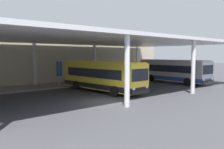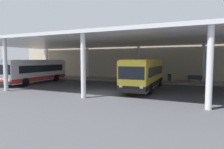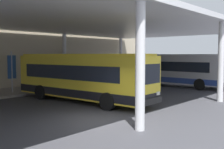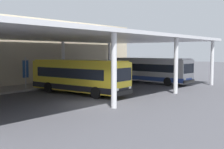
{
  "view_description": "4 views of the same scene",
  "coord_description": "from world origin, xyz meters",
  "px_view_note": "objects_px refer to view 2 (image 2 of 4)",
  "views": [
    {
      "loc": [
        -12.29,
        -14.71,
        3.81
      ],
      "look_at": [
        3.06,
        2.6,
        1.92
      ],
      "focal_mm": 38.14,
      "sensor_mm": 36.0,
      "label": 1
    },
    {
      "loc": [
        8.55,
        -15.95,
        3.14
      ],
      "look_at": [
        -0.87,
        5.27,
        1.38
      ],
      "focal_mm": 30.92,
      "sensor_mm": 36.0,
      "label": 2
    },
    {
      "loc": [
        -9.23,
        -8.95,
        3.1
      ],
      "look_at": [
        6.36,
        4.5,
        1.64
      ],
      "focal_mm": 44.33,
      "sensor_mm": 36.0,
      "label": 3
    },
    {
      "loc": [
        -15.47,
        -15.09,
        3.92
      ],
      "look_at": [
        5.63,
        2.32,
        1.79
      ],
      "focal_mm": 46.24,
      "sensor_mm": 36.0,
      "label": 4
    }
  ],
  "objects_px": {
    "bus_second_bay": "(145,74)",
    "banner_sign": "(146,68)",
    "bench_waiting": "(195,79)",
    "bus_nearest_bay": "(36,71)",
    "trash_bin": "(169,77)"
  },
  "relations": [
    {
      "from": "banner_sign",
      "to": "bench_waiting",
      "type": "bearing_deg",
      "value": 7.82
    },
    {
      "from": "bench_waiting",
      "to": "banner_sign",
      "type": "relative_size",
      "value": 0.56
    },
    {
      "from": "bench_waiting",
      "to": "bus_second_bay",
      "type": "bearing_deg",
      "value": -124.18
    },
    {
      "from": "bus_second_bay",
      "to": "bench_waiting",
      "type": "distance_m",
      "value": 8.88
    },
    {
      "from": "bench_waiting",
      "to": "bus_nearest_bay",
      "type": "bearing_deg",
      "value": -158.34
    },
    {
      "from": "banner_sign",
      "to": "bus_nearest_bay",
      "type": "bearing_deg",
      "value": -152.56
    },
    {
      "from": "bus_nearest_bay",
      "to": "trash_bin",
      "type": "relative_size",
      "value": 10.89
    },
    {
      "from": "bench_waiting",
      "to": "banner_sign",
      "type": "distance_m",
      "value": 6.58
    },
    {
      "from": "bus_nearest_bay",
      "to": "trash_bin",
      "type": "distance_m",
      "value": 18.61
    },
    {
      "from": "bus_second_bay",
      "to": "banner_sign",
      "type": "distance_m",
      "value": 6.58
    },
    {
      "from": "bus_second_bay",
      "to": "bench_waiting",
      "type": "height_order",
      "value": "bus_second_bay"
    },
    {
      "from": "bench_waiting",
      "to": "banner_sign",
      "type": "bearing_deg",
      "value": -172.18
    },
    {
      "from": "bus_nearest_bay",
      "to": "banner_sign",
      "type": "height_order",
      "value": "banner_sign"
    },
    {
      "from": "bus_nearest_bay",
      "to": "bus_second_bay",
      "type": "height_order",
      "value": "same"
    },
    {
      "from": "banner_sign",
      "to": "trash_bin",
      "type": "bearing_deg",
      "value": 21.02
    }
  ]
}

